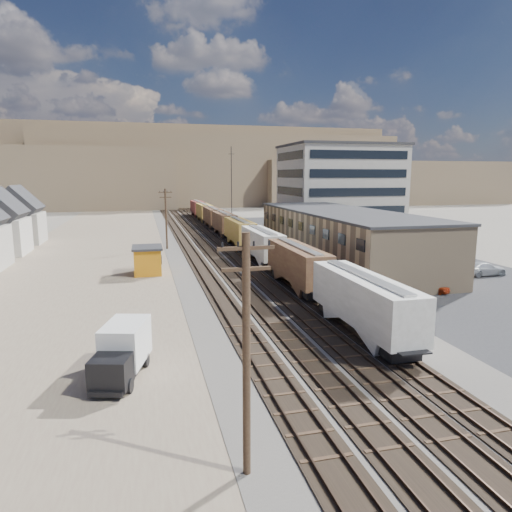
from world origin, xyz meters
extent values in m
plane|color=#6B6356|center=(0.00, 0.00, 0.00)|extent=(300.00, 300.00, 0.00)
cube|color=#4C4742|center=(0.00, 50.00, 0.03)|extent=(18.00, 200.00, 0.06)
cube|color=#756150|center=(-20.00, 40.00, 0.01)|extent=(24.00, 180.00, 0.03)
cube|color=#232326|center=(22.00, 35.00, 0.02)|extent=(26.00, 120.00, 0.04)
cube|color=black|center=(-5.00, 50.00, 0.10)|extent=(2.60, 200.00, 0.08)
cube|color=#38281E|center=(-5.72, 50.00, 0.22)|extent=(0.08, 200.00, 0.16)
cube|color=#38281E|center=(-4.28, 50.00, 0.22)|extent=(0.08, 200.00, 0.16)
cube|color=black|center=(-2.00, 50.00, 0.10)|extent=(2.60, 200.00, 0.08)
cube|color=#38281E|center=(-2.72, 50.00, 0.22)|extent=(0.08, 200.00, 0.16)
cube|color=#38281E|center=(-1.28, 50.00, 0.22)|extent=(0.08, 200.00, 0.16)
cube|color=black|center=(1.00, 50.00, 0.10)|extent=(2.60, 200.00, 0.08)
cube|color=#38281E|center=(0.28, 50.00, 0.22)|extent=(0.08, 200.00, 0.16)
cube|color=#38281E|center=(1.72, 50.00, 0.22)|extent=(0.08, 200.00, 0.16)
cube|color=black|center=(3.80, 50.00, 0.10)|extent=(2.60, 200.00, 0.08)
cube|color=#38281E|center=(3.08, 50.00, 0.22)|extent=(0.08, 200.00, 0.16)
cube|color=#38281E|center=(4.52, 50.00, 0.22)|extent=(0.08, 200.00, 0.16)
cube|color=black|center=(3.80, -9.02, 0.75)|extent=(2.20, 2.20, 0.90)
cube|color=black|center=(3.80, 1.13, 0.75)|extent=(2.20, 2.20, 0.90)
cube|color=beige|center=(3.80, -3.94, 2.90)|extent=(3.00, 13.34, 3.40)
cube|color=#B7B7B2|center=(3.80, -3.94, 4.68)|extent=(0.90, 12.32, 0.16)
cube|color=black|center=(3.80, 6.18, 0.75)|extent=(2.20, 2.20, 0.90)
cube|color=black|center=(3.80, 16.33, 0.75)|extent=(2.20, 2.20, 0.90)
cube|color=#4F2E22|center=(3.80, 11.26, 2.90)|extent=(3.00, 13.34, 3.40)
cube|color=#B7B7B2|center=(3.80, 11.26, 4.68)|extent=(0.90, 12.32, 0.16)
cube|color=black|center=(3.80, 21.38, 0.75)|extent=(2.20, 2.20, 0.90)
cube|color=black|center=(3.80, 31.53, 0.75)|extent=(2.20, 2.20, 0.90)
cube|color=beige|center=(3.80, 26.46, 2.90)|extent=(3.00, 13.34, 3.40)
cube|color=#B7B7B2|center=(3.80, 26.46, 4.68)|extent=(0.90, 12.33, 0.16)
cube|color=black|center=(3.80, 36.58, 0.75)|extent=(2.20, 2.20, 0.90)
cube|color=black|center=(3.80, 46.73, 0.75)|extent=(2.20, 2.20, 0.90)
cube|color=olive|center=(3.80, 41.66, 2.90)|extent=(3.00, 13.34, 3.40)
cube|color=#B7B7B2|center=(3.80, 41.66, 4.68)|extent=(0.90, 12.33, 0.16)
cube|color=black|center=(3.80, 51.78, 0.75)|extent=(2.20, 2.20, 0.90)
cube|color=black|center=(3.80, 61.93, 0.75)|extent=(2.20, 2.20, 0.90)
cube|color=#4F2E22|center=(3.80, 56.86, 2.90)|extent=(3.00, 13.34, 3.40)
cube|color=#B7B7B2|center=(3.80, 56.86, 4.68)|extent=(0.90, 12.33, 0.16)
cube|color=black|center=(3.80, 66.98, 0.75)|extent=(2.20, 2.20, 0.90)
cube|color=black|center=(3.80, 77.13, 0.75)|extent=(2.20, 2.20, 0.90)
cube|color=#4F2E22|center=(3.80, 72.06, 2.90)|extent=(3.00, 13.34, 3.40)
cube|color=#B7B7B2|center=(3.80, 72.06, 4.68)|extent=(0.90, 12.32, 0.16)
cube|color=black|center=(3.80, 82.18, 0.75)|extent=(2.20, 2.20, 0.90)
cube|color=black|center=(3.80, 92.33, 0.75)|extent=(2.20, 2.20, 0.90)
cube|color=olive|center=(3.80, 87.26, 2.90)|extent=(3.00, 13.34, 3.40)
cube|color=#B7B7B2|center=(3.80, 87.26, 4.68)|extent=(0.90, 12.32, 0.16)
cube|color=black|center=(3.80, 97.38, 0.75)|extent=(2.20, 2.20, 0.90)
cube|color=black|center=(3.80, 107.53, 0.75)|extent=(2.20, 2.20, 0.90)
cube|color=maroon|center=(3.80, 102.46, 2.90)|extent=(3.00, 13.34, 3.40)
cube|color=#B7B7B2|center=(3.80, 102.46, 4.68)|extent=(0.90, 12.32, 0.16)
cube|color=tan|center=(15.00, 25.00, 3.50)|extent=(12.00, 40.00, 7.00)
cube|color=#2D2D30|center=(15.00, 25.00, 7.10)|extent=(12.40, 40.40, 0.30)
cube|color=black|center=(8.95, 25.00, 2.20)|extent=(0.12, 36.00, 1.20)
cube|color=black|center=(8.95, 25.00, 5.20)|extent=(0.12, 36.00, 1.20)
cube|color=#9E998E|center=(28.00, 55.00, 9.00)|extent=(22.00, 18.00, 18.00)
cube|color=#2D2D30|center=(28.00, 55.00, 18.20)|extent=(22.60, 18.60, 0.50)
cube|color=black|center=(16.95, 55.00, 9.00)|extent=(0.12, 16.00, 16.00)
cube|color=black|center=(28.00, 45.95, 9.00)|extent=(20.00, 0.12, 16.00)
cylinder|color=#382619|center=(-8.50, -18.00, 5.00)|extent=(0.32, 0.32, 10.00)
cube|color=#382619|center=(-8.50, -18.00, 9.40)|extent=(2.20, 0.14, 0.14)
cube|color=#382619|center=(-8.50, -18.00, 8.60)|extent=(1.90, 0.14, 0.14)
cylinder|color=black|center=(-7.90, -18.00, 9.55)|extent=(0.08, 0.08, 0.22)
cylinder|color=#382619|center=(-8.50, 42.00, 5.00)|extent=(0.32, 0.32, 10.00)
cube|color=#382619|center=(-8.50, 42.00, 9.40)|extent=(2.20, 0.14, 0.14)
cube|color=#382619|center=(-8.50, 42.00, 8.60)|extent=(1.90, 0.14, 0.14)
cylinder|color=black|center=(-7.90, 42.00, 9.55)|extent=(0.08, 0.08, 0.22)
cylinder|color=black|center=(6.00, 60.00, 9.00)|extent=(0.16, 0.16, 18.00)
cube|color=black|center=(6.00, 60.00, 16.50)|extent=(1.20, 0.08, 0.08)
cube|color=#9E998E|center=(-34.00, 55.00, 2.75)|extent=(8.00, 8.00, 5.50)
cube|color=#2D2D30|center=(-34.00, 55.00, 6.40)|extent=(8.15, 8.16, 8.15)
cube|color=brown|center=(-60.00, 150.00, 11.00)|extent=(120.00, 40.00, 22.00)
cube|color=brown|center=(20.00, 160.00, 14.00)|extent=(140.00, 45.00, 28.00)
cube|color=brown|center=(90.00, 150.00, 9.00)|extent=(110.00, 38.00, 18.00)
cube|color=brown|center=(-10.00, 180.00, 16.00)|extent=(200.00, 60.00, 32.00)
cube|color=silver|center=(-13.57, -6.45, 1.91)|extent=(3.21, 4.29, 2.49)
cube|color=black|center=(-14.31, -9.23, 1.24)|extent=(2.53, 2.39, 1.72)
cube|color=black|center=(-13.87, -7.56, 0.43)|extent=(3.33, 6.04, 0.29)
cylinder|color=black|center=(-15.29, -8.97, 0.43)|extent=(0.50, 0.91, 0.86)
cylinder|color=black|center=(-12.41, -5.97, 0.43)|extent=(0.50, 0.91, 0.86)
cube|color=orange|center=(-11.87, 22.83, 1.61)|extent=(3.25, 4.32, 3.22)
cube|color=#2D2D30|center=(-11.87, 22.83, 3.33)|extent=(3.68, 4.75, 0.27)
cube|color=black|center=(-10.20, 22.82, 1.72)|extent=(0.11, 1.07, 1.07)
imported|color=#A92D0F|center=(16.91, 6.37, 0.67)|extent=(3.38, 4.17, 1.34)
imported|color=#B1B4BA|center=(28.05, 11.85, 0.82)|extent=(5.75, 2.52, 1.64)
imported|color=navy|center=(21.88, 54.33, 0.84)|extent=(5.76, 6.59, 1.69)
imported|color=silver|center=(30.54, 52.84, 0.78)|extent=(2.89, 4.89, 1.56)
camera|label=1|loc=(-12.21, -34.47, 12.08)|focal=32.00mm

